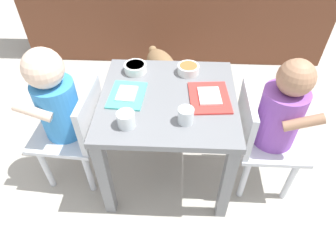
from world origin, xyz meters
name	(u,v)px	position (x,y,z in m)	size (l,w,h in m)	color
ground_plane	(168,168)	(0.00, 0.00, 0.00)	(7.00, 7.00, 0.00)	#B2ADA3
dining_table	(168,113)	(0.00, 0.00, 0.38)	(0.55, 0.53, 0.46)	slate
seated_child_left	(60,106)	(-0.44, -0.03, 0.43)	(0.30, 0.30, 0.68)	silver
seated_child_right	(277,116)	(0.43, -0.04, 0.42)	(0.28, 0.28, 0.67)	silver
dog	(163,70)	(-0.05, 0.57, 0.21)	(0.28, 0.41, 0.31)	olive
food_tray_left	(127,95)	(-0.16, 0.00, 0.47)	(0.15, 0.18, 0.02)	#4CC6BC
food_tray_right	(209,98)	(0.16, 0.00, 0.47)	(0.17, 0.21, 0.02)	red
water_cup_left	(126,120)	(-0.14, -0.17, 0.49)	(0.07, 0.07, 0.06)	white
water_cup_right	(186,116)	(0.07, -0.14, 0.49)	(0.06, 0.06, 0.06)	white
cereal_bowl_left_side	(135,68)	(-0.15, 0.17, 0.49)	(0.10, 0.10, 0.04)	white
veggie_bowl_far	(188,69)	(0.08, 0.17, 0.49)	(0.09, 0.09, 0.04)	white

